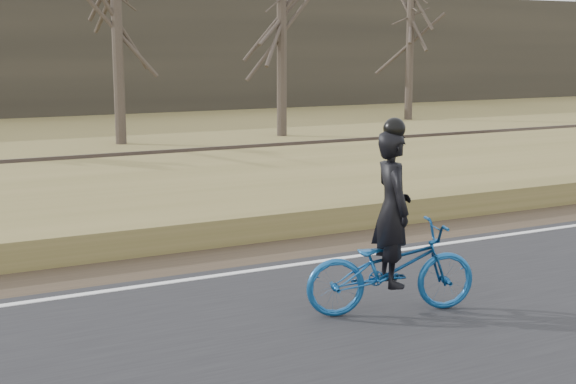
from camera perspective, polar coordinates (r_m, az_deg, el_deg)
name	(u,v)px	position (r m, az deg, el deg)	size (l,w,h in m)	color
cyclist	(391,252)	(9.67, 7.37, -4.28)	(2.21, 1.25, 2.36)	navy
bare_tree_center	(117,27)	(27.28, -12.07, 11.43)	(0.36, 0.36, 7.70)	#463C34
bare_tree_right	(282,30)	(29.17, -0.45, 11.47)	(0.36, 0.36, 7.60)	#463C34
bare_tree_far_right	(410,38)	(36.16, 8.68, 10.78)	(0.36, 0.36, 7.15)	#463C34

